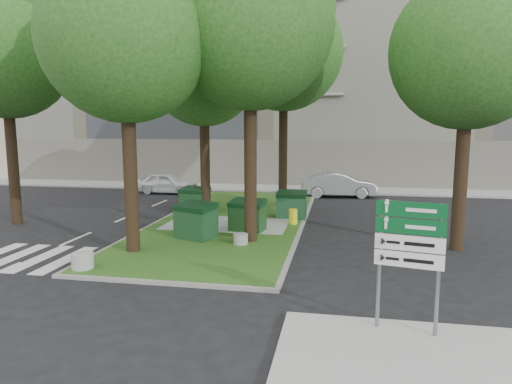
% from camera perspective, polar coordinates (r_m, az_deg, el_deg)
% --- Properties ---
extents(ground, '(120.00, 120.00, 0.00)m').
position_cam_1_polar(ground, '(12.77, -13.74, -10.95)').
color(ground, black).
rests_on(ground, ground).
extents(median_island, '(6.00, 16.00, 0.12)m').
position_cam_1_polar(median_island, '(19.93, -2.97, -3.58)').
color(median_island, '#264C15').
rests_on(median_island, ground).
extents(median_kerb, '(6.30, 16.30, 0.10)m').
position_cam_1_polar(median_kerb, '(19.93, -2.97, -3.60)').
color(median_kerb, gray).
rests_on(median_kerb, ground).
extents(sidewalk_corner, '(5.00, 4.00, 0.12)m').
position_cam_1_polar(sidewalk_corner, '(8.64, 20.07, -20.56)').
color(sidewalk_corner, '#999993').
rests_on(sidewalk_corner, ground).
extents(building_sidewalk, '(42.00, 3.00, 0.12)m').
position_cam_1_polar(building_sidewalk, '(30.18, 0.74, 0.49)').
color(building_sidewalk, '#999993').
rests_on(building_sidewalk, ground).
extents(zebra_crossing, '(5.00, 3.00, 0.01)m').
position_cam_1_polar(zebra_crossing, '(15.82, -24.07, -7.66)').
color(zebra_crossing, silver).
rests_on(zebra_crossing, ground).
extents(apartment_building, '(41.00, 12.00, 16.00)m').
position_cam_1_polar(apartment_building, '(37.51, 2.77, 14.17)').
color(apartment_building, '#C2AC91').
rests_on(apartment_building, ground).
extents(tree_median_near_left, '(5.20, 5.20, 10.53)m').
position_cam_1_polar(tree_median_near_left, '(15.32, -15.71, 19.90)').
color(tree_median_near_left, black).
rests_on(tree_median_near_left, ground).
extents(tree_median_near_right, '(5.60, 5.60, 11.46)m').
position_cam_1_polar(tree_median_near_right, '(16.26, -0.36, 21.91)').
color(tree_median_near_right, black).
rests_on(tree_median_near_right, ground).
extents(tree_median_mid, '(4.80, 4.80, 9.99)m').
position_cam_1_polar(tree_median_mid, '(21.08, -6.30, 15.94)').
color(tree_median_mid, black).
rests_on(tree_median_mid, ground).
extents(tree_median_far, '(5.80, 5.80, 11.93)m').
position_cam_1_polar(tree_median_far, '(23.56, 3.76, 18.46)').
color(tree_median_far, black).
rests_on(tree_median_far, ground).
extents(tree_street_left, '(5.40, 5.40, 11.00)m').
position_cam_1_polar(tree_street_left, '(21.99, -28.76, 16.45)').
color(tree_street_left, black).
rests_on(tree_street_left, ground).
extents(tree_street_right, '(5.00, 5.00, 10.06)m').
position_cam_1_polar(tree_street_right, '(16.76, 25.44, 17.23)').
color(tree_street_right, black).
rests_on(tree_street_right, ground).
extents(dumpster_a, '(1.46, 1.16, 1.20)m').
position_cam_1_polar(dumpster_a, '(21.60, -7.65, -1.00)').
color(dumpster_a, '#0E3411').
rests_on(dumpster_a, median_island).
extents(dumpster_b, '(1.67, 1.43, 1.31)m').
position_cam_1_polar(dumpster_b, '(16.63, -7.52, -3.61)').
color(dumpster_b, '#103718').
rests_on(dumpster_b, median_island).
extents(dumpster_c, '(1.47, 1.15, 1.24)m').
position_cam_1_polar(dumpster_c, '(17.64, -1.08, -2.96)').
color(dumpster_c, black).
rests_on(dumpster_c, median_island).
extents(dumpster_d, '(1.31, 0.93, 1.21)m').
position_cam_1_polar(dumpster_d, '(20.19, 4.48, -1.59)').
color(dumpster_d, '#133F22').
rests_on(dumpster_d, median_island).
extents(bollard_left, '(0.62, 0.62, 0.44)m').
position_cam_1_polar(bollard_left, '(14.05, -20.86, -8.03)').
color(bollard_left, '#A8A9A3').
rests_on(bollard_left, median_island).
extents(bollard_right, '(0.50, 0.50, 0.36)m').
position_cam_1_polar(bollard_right, '(15.75, -1.92, -5.88)').
color(bollard_right, gray).
rests_on(bollard_right, median_island).
extents(bollard_mid, '(0.63, 0.63, 0.45)m').
position_cam_1_polar(bollard_mid, '(17.18, -7.00, -4.59)').
color(bollard_mid, '#9E9F99').
rests_on(bollard_mid, median_island).
extents(litter_bin, '(0.35, 0.35, 0.62)m').
position_cam_1_polar(litter_bin, '(18.95, 4.66, -3.08)').
color(litter_bin, yellow).
rests_on(litter_bin, median_island).
extents(directional_sign, '(1.28, 0.32, 2.60)m').
position_cam_1_polar(directional_sign, '(9.36, 18.63, -6.43)').
color(directional_sign, slate).
rests_on(directional_sign, sidewalk_corner).
extents(car_white, '(3.83, 1.67, 1.29)m').
position_cam_1_polar(car_white, '(28.68, -11.02, 1.11)').
color(car_white, white).
rests_on(car_white, ground).
extents(car_silver, '(4.50, 2.05, 1.43)m').
position_cam_1_polar(car_silver, '(27.17, 10.26, 0.89)').
color(car_silver, '#9C9FA3').
rests_on(car_silver, ground).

